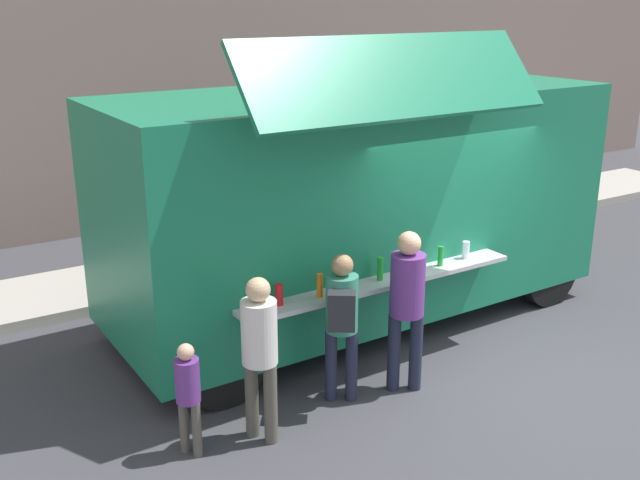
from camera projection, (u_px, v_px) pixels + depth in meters
name	position (u px, v px, depth m)	size (l,w,h in m)	color
ground_plane	(502.00, 371.00, 8.18)	(60.00, 60.00, 0.00)	#38383D
food_truck_main	(359.00, 198.00, 9.08)	(6.26, 3.11, 3.62)	#18764F
trash_bin	(468.00, 199.00, 13.30)	(0.60, 0.60, 1.00)	#2E6037
customer_front_ordering	(407.00, 298.00, 7.49)	(0.36, 0.36, 1.75)	#1D2238
customer_mid_with_backpack	(342.00, 314.00, 7.28)	(0.46, 0.51, 1.59)	#1D2137
customer_rear_waiting	(260.00, 345.00, 6.64)	(0.33, 0.33, 1.62)	#4E4A42
child_near_queue	(188.00, 389.00, 6.51)	(0.22, 0.22, 1.10)	#4D4A43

